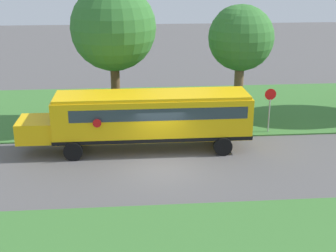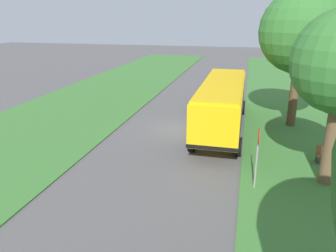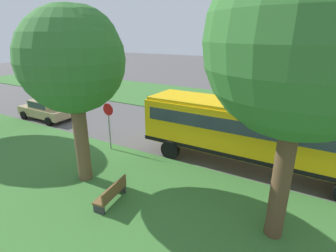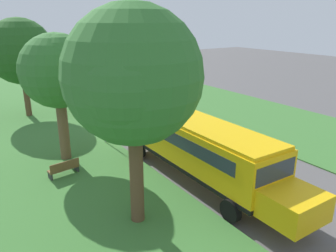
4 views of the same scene
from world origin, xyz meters
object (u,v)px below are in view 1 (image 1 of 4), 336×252
Objects in this scene: school_bus at (147,116)px; stop_sign at (270,105)px; oak_tree_beside_bus at (111,28)px; oak_tree_roadside_mid at (240,36)px; park_bench at (202,108)px.

school_bus is 7.69m from stop_sign.
oak_tree_beside_bus reaches higher than oak_tree_roadside_mid.
oak_tree_roadside_mid is 4.45× the size of park_bench.
oak_tree_beside_bus reaches higher than stop_sign.
park_bench is (-0.81, -2.16, -4.92)m from oak_tree_roadside_mid.
stop_sign is at bearing 74.82° from oak_tree_beside_bus.
oak_tree_beside_bus is at bearing -78.00° from park_bench.
park_bench is at bearing 102.00° from oak_tree_beside_bus.
park_bench is at bearing -137.38° from stop_sign.
park_bench is at bearing 145.98° from school_bus.
school_bus is 1.68× the size of oak_tree_roadside_mid.
park_bench is (-3.78, -3.48, -1.26)m from stop_sign.
oak_tree_beside_bus is at bearing -105.18° from stop_sign.
oak_tree_roadside_mid is 2.69× the size of stop_sign.
oak_tree_beside_bus is at bearing -86.93° from oak_tree_roadside_mid.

